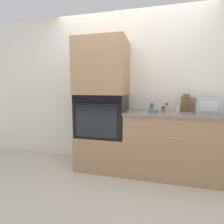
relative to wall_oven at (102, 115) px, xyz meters
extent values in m
plane|color=beige|center=(0.38, -0.30, -0.85)|extent=(12.00, 12.00, 0.00)
cube|color=silver|center=(0.38, 0.33, 0.40)|extent=(8.00, 0.05, 2.50)
cube|color=#A87F56|center=(0.00, 0.00, -0.59)|extent=(0.76, 0.60, 0.53)
cube|color=black|center=(0.00, 0.00, 0.00)|extent=(0.74, 0.59, 0.64)
cube|color=black|center=(0.00, -0.30, 0.27)|extent=(0.71, 0.01, 0.11)
cube|color=#33E54C|center=(0.00, -0.30, 0.27)|extent=(0.09, 0.00, 0.03)
cube|color=black|center=(0.00, -0.30, -0.05)|extent=(0.60, 0.01, 0.47)
cylinder|color=black|center=(0.00, -0.33, 0.20)|extent=(0.63, 0.02, 0.02)
cube|color=#A87F56|center=(0.00, 0.00, 0.73)|extent=(0.76, 0.60, 0.82)
cube|color=#A87F56|center=(1.07, 0.00, -0.41)|extent=(1.37, 0.60, 0.89)
cube|color=slate|center=(1.07, 0.00, 0.06)|extent=(1.39, 0.63, 0.03)
cylinder|color=#B7B7BC|center=(1.07, -0.31, -0.21)|extent=(0.22, 0.01, 0.01)
cube|color=#B2B5BA|center=(1.52, 0.12, 0.19)|extent=(0.35, 0.32, 0.22)
cube|color=silver|center=(1.50, -0.04, 0.19)|extent=(0.22, 0.01, 0.15)
cube|color=brown|center=(1.24, 0.14, 0.18)|extent=(0.12, 0.12, 0.21)
cylinder|color=black|center=(1.21, 0.14, 0.31)|extent=(0.02, 0.02, 0.04)
cylinder|color=black|center=(1.24, 0.14, 0.31)|extent=(0.02, 0.02, 0.04)
cylinder|color=black|center=(1.27, 0.14, 0.31)|extent=(0.02, 0.02, 0.04)
cylinder|color=#517599|center=(0.78, -0.10, 0.10)|extent=(0.12, 0.12, 0.05)
cylinder|color=silver|center=(1.10, -0.05, 0.12)|extent=(0.05, 0.05, 0.08)
cylinder|color=#B7B7BC|center=(1.10, -0.05, 0.17)|extent=(0.05, 0.05, 0.02)
cylinder|color=#427047|center=(0.75, 0.21, 0.12)|extent=(0.05, 0.05, 0.08)
cylinder|color=red|center=(0.75, 0.21, 0.17)|extent=(0.04, 0.04, 0.02)
cylinder|color=silver|center=(0.98, 0.22, 0.12)|extent=(0.04, 0.04, 0.09)
cylinder|color=black|center=(0.98, 0.22, 0.18)|extent=(0.04, 0.04, 0.02)
cylinder|color=brown|center=(0.91, -0.03, 0.11)|extent=(0.05, 0.05, 0.06)
cylinder|color=black|center=(0.91, -0.03, 0.15)|extent=(0.04, 0.04, 0.02)
camera|label=1|loc=(0.82, -2.59, 0.42)|focal=28.00mm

